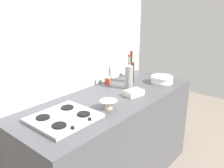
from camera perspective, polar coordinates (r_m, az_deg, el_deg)
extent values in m
cube|color=#4C4C51|center=(2.28, 0.00, -13.75)|extent=(1.80, 0.70, 0.90)
cube|color=silver|center=(2.22, -7.63, 8.27)|extent=(1.90, 0.06, 2.55)
cube|color=#B2B2B7|center=(1.70, -11.70, -8.10)|extent=(0.44, 0.40, 0.02)
cylinder|color=black|center=(1.57, -12.78, -9.82)|extent=(0.09, 0.09, 0.01)
cylinder|color=black|center=(1.70, -6.94, -7.29)|extent=(0.09, 0.09, 0.01)
cylinder|color=black|center=(1.71, -16.52, -7.82)|extent=(0.09, 0.09, 0.01)
cylinder|color=black|center=(1.82, -10.85, -5.64)|extent=(0.09, 0.09, 0.01)
cylinder|color=black|center=(1.52, -9.61, -10.45)|extent=(0.02, 0.02, 0.02)
cylinder|color=black|center=(1.61, -5.48, -8.53)|extent=(0.02, 0.02, 0.02)
cylinder|color=white|center=(2.50, 12.05, 0.39)|extent=(0.22, 0.22, 0.01)
cylinder|color=white|center=(2.49, 12.10, 0.59)|extent=(0.22, 0.22, 0.01)
cylinder|color=white|center=(2.49, 12.10, 0.86)|extent=(0.22, 0.22, 0.01)
cylinder|color=white|center=(2.49, 12.07, 1.10)|extent=(0.22, 0.22, 0.01)
cylinder|color=white|center=(2.49, 12.10, 1.35)|extent=(0.22, 0.22, 0.01)
cylinder|color=white|center=(2.48, 12.16, 1.55)|extent=(0.22, 0.22, 0.01)
cylinder|color=white|center=(2.48, 12.14, 1.77)|extent=(0.22, 0.22, 0.01)
cylinder|color=gray|center=(2.24, 4.13, 1.55)|extent=(0.08, 0.08, 0.22)
cone|color=gray|center=(2.21, 4.20, 4.67)|extent=(0.08, 0.08, 0.03)
cylinder|color=gray|center=(2.20, 4.23, 5.87)|extent=(0.02, 0.02, 0.07)
cylinder|color=#B21E1E|center=(2.19, 4.26, 6.93)|extent=(0.03, 0.03, 0.02)
cylinder|color=#472314|center=(2.46, 4.63, 2.82)|extent=(0.07, 0.07, 0.21)
cone|color=#472314|center=(2.43, 4.70, 5.47)|extent=(0.07, 0.07, 0.03)
cylinder|color=#472314|center=(2.42, 4.73, 6.72)|extent=(0.03, 0.03, 0.08)
cylinder|color=#B21E1E|center=(2.41, 4.76, 7.88)|extent=(0.03, 0.03, 0.02)
cylinder|color=beige|center=(1.83, -0.84, -5.96)|extent=(0.06, 0.06, 0.01)
cone|color=beige|center=(1.82, -0.85, -4.95)|extent=(0.14, 0.14, 0.06)
cube|color=silver|center=(2.10, 5.37, -2.14)|extent=(0.18, 0.14, 0.05)
cylinder|color=#C64C2D|center=(2.40, -1.05, 0.74)|extent=(0.07, 0.07, 0.07)
cylinder|color=beige|center=(2.39, -1.05, 1.62)|extent=(0.07, 0.07, 0.01)
cylinder|color=#C64C2D|center=(2.66, 4.42, 2.73)|extent=(0.06, 0.06, 0.09)
cylinder|color=red|center=(2.64, 4.45, 3.79)|extent=(0.06, 0.06, 0.01)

